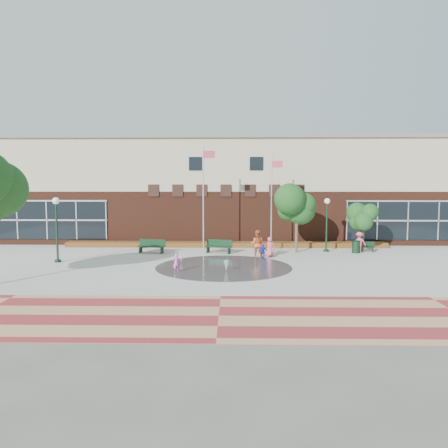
{
  "coord_description": "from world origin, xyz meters",
  "views": [
    {
      "loc": [
        0.52,
        -23.63,
        5.18
      ],
      "look_at": [
        0.0,
        4.0,
        2.6
      ],
      "focal_mm": 35.0,
      "sensor_mm": 36.0,
      "label": 1
    }
  ],
  "objects_px": {
    "bench_left": "(151,249)",
    "trash_can": "(356,247)",
    "child_splash": "(176,263)",
    "flagpole_left": "(204,193)",
    "flagpole_right": "(272,198)"
  },
  "relations": [
    {
      "from": "flagpole_left",
      "to": "trash_can",
      "type": "distance_m",
      "value": 11.96
    },
    {
      "from": "flagpole_right",
      "to": "flagpole_left",
      "type": "bearing_deg",
      "value": -150.53
    },
    {
      "from": "trash_can",
      "to": "flagpole_left",
      "type": "bearing_deg",
      "value": -178.94
    },
    {
      "from": "flagpole_left",
      "to": "trash_can",
      "type": "xyz_separation_m",
      "value": [
        11.28,
        0.21,
        -3.95
      ]
    },
    {
      "from": "bench_left",
      "to": "trash_can",
      "type": "distance_m",
      "value": 15.2
    },
    {
      "from": "flagpole_left",
      "to": "flagpole_right",
      "type": "height_order",
      "value": "flagpole_left"
    },
    {
      "from": "bench_left",
      "to": "trash_can",
      "type": "height_order",
      "value": "bench_left"
    },
    {
      "from": "bench_left",
      "to": "flagpole_right",
      "type": "bearing_deg",
      "value": 19.11
    },
    {
      "from": "trash_can",
      "to": "child_splash",
      "type": "relative_size",
      "value": 0.87
    },
    {
      "from": "child_splash",
      "to": "flagpole_left",
      "type": "bearing_deg",
      "value": -129.18
    },
    {
      "from": "flagpole_right",
      "to": "child_splash",
      "type": "xyz_separation_m",
      "value": [
        -6.29,
        -8.07,
        -3.51
      ]
    },
    {
      "from": "bench_left",
      "to": "child_splash",
      "type": "relative_size",
      "value": 1.89
    },
    {
      "from": "flagpole_left",
      "to": "bench_left",
      "type": "height_order",
      "value": "flagpole_left"
    },
    {
      "from": "trash_can",
      "to": "bench_left",
      "type": "bearing_deg",
      "value": -178.89
    },
    {
      "from": "flagpole_left",
      "to": "child_splash",
      "type": "height_order",
      "value": "flagpole_left"
    }
  ]
}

